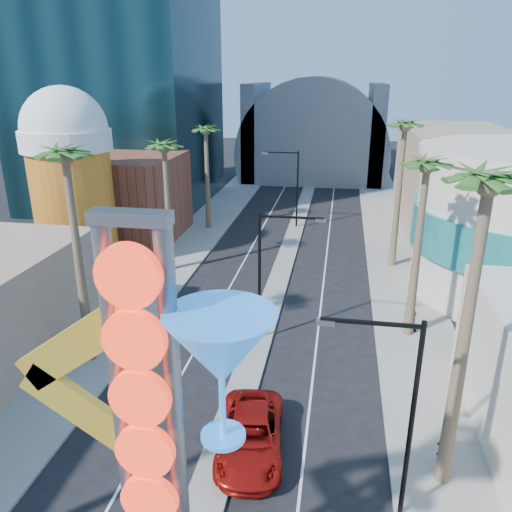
{
  "coord_description": "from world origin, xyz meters",
  "views": [
    {
      "loc": [
        4.36,
        -6.61,
        15.26
      ],
      "look_at": [
        -0.43,
        21.32,
        4.9
      ],
      "focal_mm": 35.0,
      "sensor_mm": 36.0,
      "label": 1
    }
  ],
  "objects_px": {
    "pedestrian_a": "(443,449)",
    "red_pickup": "(250,435)",
    "neon_sign": "(179,421)",
    "pedestrian_b": "(410,317)"
  },
  "relations": [
    {
      "from": "pedestrian_a",
      "to": "red_pickup",
      "type": "bearing_deg",
      "value": -9.65
    },
    {
      "from": "neon_sign",
      "to": "red_pickup",
      "type": "bearing_deg",
      "value": 87.05
    },
    {
      "from": "red_pickup",
      "to": "pedestrian_b",
      "type": "distance_m",
      "value": 14.36
    },
    {
      "from": "red_pickup",
      "to": "pedestrian_b",
      "type": "bearing_deg",
      "value": 50.16
    },
    {
      "from": "red_pickup",
      "to": "pedestrian_a",
      "type": "height_order",
      "value": "pedestrian_a"
    },
    {
      "from": "red_pickup",
      "to": "pedestrian_b",
      "type": "relative_size",
      "value": 3.23
    },
    {
      "from": "pedestrian_a",
      "to": "pedestrian_b",
      "type": "relative_size",
      "value": 0.87
    },
    {
      "from": "pedestrian_a",
      "to": "pedestrian_b",
      "type": "bearing_deg",
      "value": -102.42
    },
    {
      "from": "neon_sign",
      "to": "pedestrian_a",
      "type": "xyz_separation_m",
      "value": [
        8.29,
        7.81,
        -6.37
      ]
    },
    {
      "from": "pedestrian_b",
      "to": "red_pickup",
      "type": "bearing_deg",
      "value": 59.41
    }
  ]
}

